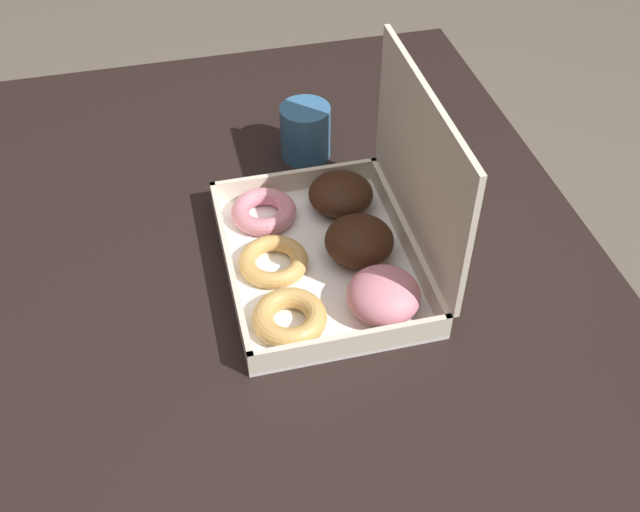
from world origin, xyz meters
The scene contains 4 objects.
ground_plane centered at (0.00, 0.00, 0.00)m, with size 8.00×8.00×0.00m, color #6B6054.
dining_table centered at (0.00, 0.00, 0.66)m, with size 1.08×0.92×0.76m.
donut_box centered at (0.07, 0.09, 0.81)m, with size 0.34×0.27×0.26m.
coffee_mug centered at (-0.19, 0.10, 0.81)m, with size 0.08×0.08×0.09m.
Camera 1 is at (0.78, -0.11, 1.50)m, focal length 42.00 mm.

